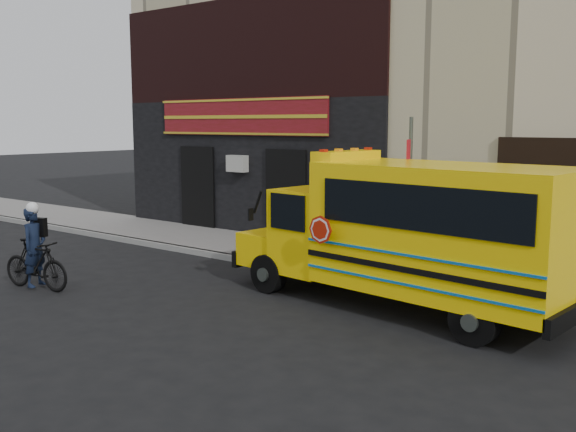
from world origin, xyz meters
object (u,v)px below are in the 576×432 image
(sign_pole, at_px, (409,197))
(cyclist, at_px, (35,249))
(bicycle, at_px, (36,264))
(school_bus, at_px, (413,230))

(sign_pole, bearing_deg, cyclist, -143.91)
(bicycle, xyz_separation_m, cyclist, (-0.09, 0.05, 0.30))
(school_bus, distance_m, sign_pole, 1.49)
(sign_pole, bearing_deg, bicycle, -143.18)
(school_bus, relative_size, sign_pole, 1.97)
(bicycle, bearing_deg, school_bus, -74.19)
(school_bus, xyz_separation_m, bicycle, (-6.93, -3.43, -0.98))
(bicycle, bearing_deg, sign_pole, -63.69)
(sign_pole, xyz_separation_m, bicycle, (-6.21, -4.65, -1.43))
(bicycle, distance_m, cyclist, 0.32)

